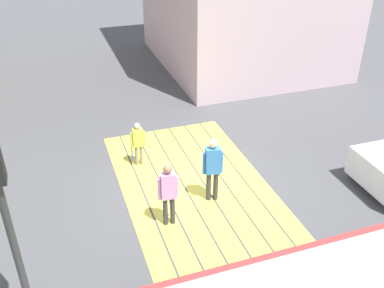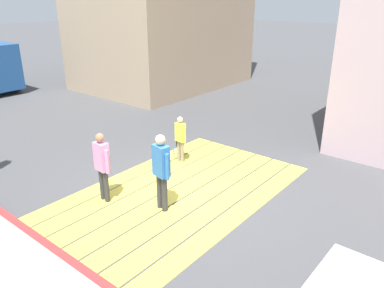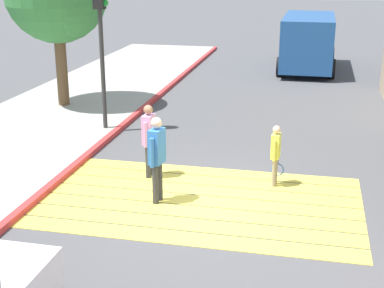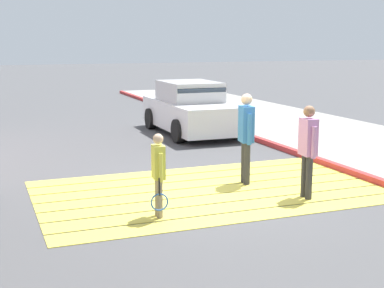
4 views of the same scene
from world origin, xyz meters
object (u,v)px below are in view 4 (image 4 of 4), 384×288
at_px(pedestrian_adult_trailing, 246,132).
at_px(pedestrian_child_with_racket, 159,171).
at_px(pedestrian_adult_lead, 308,145).
at_px(car_parked_near_curb, 191,109).

height_order(pedestrian_adult_trailing, pedestrian_child_with_racket, pedestrian_adult_trailing).
bearing_deg(pedestrian_adult_lead, pedestrian_child_with_racket, 1.71).
height_order(car_parked_near_curb, pedestrian_child_with_racket, car_parked_near_curb).
distance_m(car_parked_near_curb, pedestrian_child_with_racket, 8.12).
bearing_deg(pedestrian_child_with_racket, pedestrian_adult_trailing, -148.05).
xyz_separation_m(car_parked_near_curb, pedestrian_adult_trailing, (1.16, 5.99, 0.30)).
bearing_deg(car_parked_near_curb, pedestrian_child_with_racket, 65.35).
bearing_deg(car_parked_near_curb, pedestrian_adult_lead, 85.23).
xyz_separation_m(pedestrian_adult_trailing, pedestrian_child_with_racket, (2.22, 1.39, -0.27)).
bearing_deg(car_parked_near_curb, pedestrian_adult_trailing, 79.02).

